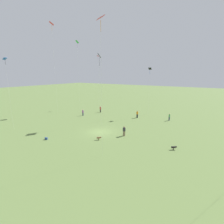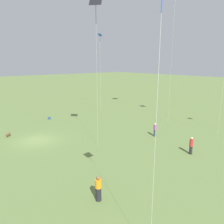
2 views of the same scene
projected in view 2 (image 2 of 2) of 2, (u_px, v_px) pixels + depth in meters
name	position (u px, v px, depth m)	size (l,w,h in m)	color
ground_plane	(37.00, 140.00, 24.36)	(240.00, 240.00, 0.00)	olive
person_2	(98.00, 189.00, 13.66)	(0.50, 0.50, 1.69)	#232328
person_3	(191.00, 145.00, 20.60)	(0.43, 0.43, 1.71)	#232328
person_4	(155.00, 130.00, 25.55)	(0.44, 0.44, 1.60)	#333D5B
kite_0	(96.00, 6.00, 19.77)	(1.31, 1.25, 14.46)	black
kite_2	(100.00, 41.00, 36.82)	(0.74, 0.66, 13.17)	blue
dog_1	(8.00, 134.00, 25.31)	(0.65, 0.68, 0.52)	brown
picnic_bag_0	(49.00, 118.00, 33.28)	(0.35, 0.48, 0.36)	#33518C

